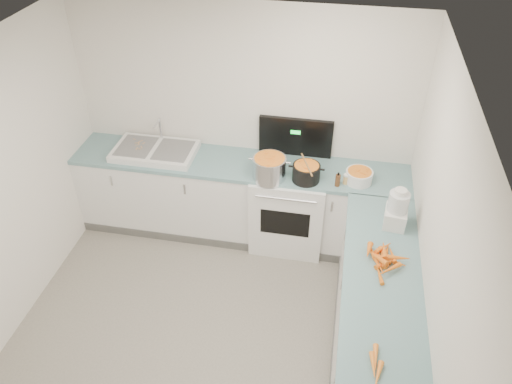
% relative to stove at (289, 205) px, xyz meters
% --- Properties ---
extents(floor, '(3.50, 4.00, 0.00)m').
position_rel_stove_xyz_m(floor, '(-0.55, -1.69, -0.47)').
color(floor, gray).
rests_on(floor, ground).
extents(ceiling, '(3.50, 4.00, 0.00)m').
position_rel_stove_xyz_m(ceiling, '(-0.55, -1.69, 2.03)').
color(ceiling, white).
rests_on(ceiling, ground).
extents(wall_back, '(3.50, 0.00, 2.50)m').
position_rel_stove_xyz_m(wall_back, '(-0.55, 0.31, 0.78)').
color(wall_back, white).
rests_on(wall_back, ground).
extents(wall_right, '(0.00, 4.00, 2.50)m').
position_rel_stove_xyz_m(wall_right, '(1.20, -1.69, 0.78)').
color(wall_right, white).
rests_on(wall_right, ground).
extents(counter_back, '(3.50, 0.62, 0.94)m').
position_rel_stove_xyz_m(counter_back, '(-0.55, 0.01, -0.00)').
color(counter_back, white).
rests_on(counter_back, ground).
extents(counter_right, '(0.62, 2.20, 0.94)m').
position_rel_stove_xyz_m(counter_right, '(0.90, -1.39, -0.00)').
color(counter_right, white).
rests_on(counter_right, ground).
extents(stove, '(0.76, 0.65, 1.36)m').
position_rel_stove_xyz_m(stove, '(0.00, 0.00, 0.00)').
color(stove, white).
rests_on(stove, ground).
extents(sink, '(0.86, 0.52, 0.31)m').
position_rel_stove_xyz_m(sink, '(-1.45, 0.02, 0.50)').
color(sink, white).
rests_on(sink, counter_back).
extents(steel_pot, '(0.40, 0.40, 0.24)m').
position_rel_stove_xyz_m(steel_pot, '(-0.19, -0.18, 0.57)').
color(steel_pot, silver).
rests_on(steel_pot, stove).
extents(black_pot, '(0.35, 0.35, 0.19)m').
position_rel_stove_xyz_m(black_pot, '(0.17, -0.16, 0.54)').
color(black_pot, black).
rests_on(black_pot, stove).
extents(wooden_spoon, '(0.16, 0.37, 0.02)m').
position_rel_stove_xyz_m(wooden_spoon, '(0.17, -0.16, 0.65)').
color(wooden_spoon, '#AD7A47').
rests_on(wooden_spoon, black_pot).
extents(mixing_bowl, '(0.35, 0.35, 0.12)m').
position_rel_stove_xyz_m(mixing_bowl, '(0.68, -0.09, 0.53)').
color(mixing_bowl, white).
rests_on(mixing_bowl, counter_back).
extents(extract_bottle, '(0.05, 0.05, 0.12)m').
position_rel_stove_xyz_m(extract_bottle, '(0.48, -0.19, 0.53)').
color(extract_bottle, '#593319').
rests_on(extract_bottle, counter_back).
extents(spice_jar, '(0.05, 0.05, 0.09)m').
position_rel_stove_xyz_m(spice_jar, '(0.55, -0.14, 0.51)').
color(spice_jar, '#E5B266').
rests_on(spice_jar, counter_back).
extents(food_processor, '(0.21, 0.24, 0.38)m').
position_rel_stove_xyz_m(food_processor, '(1.00, -0.68, 0.63)').
color(food_processor, white).
rests_on(food_processor, counter_right).
extents(carrot_pile, '(0.36, 0.46, 0.09)m').
position_rel_stove_xyz_m(carrot_pile, '(0.90, -1.15, 0.50)').
color(carrot_pile, orange).
rests_on(carrot_pile, counter_right).
extents(peeled_carrots, '(0.10, 0.31, 0.04)m').
position_rel_stove_xyz_m(peeled_carrots, '(0.84, -2.15, 0.49)').
color(peeled_carrots, orange).
rests_on(peeled_carrots, counter_right).
extents(peelings, '(0.18, 0.21, 0.01)m').
position_rel_stove_xyz_m(peelings, '(-1.64, 0.04, 0.54)').
color(peelings, tan).
rests_on(peelings, sink).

